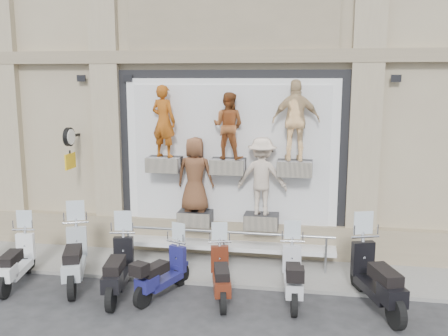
{
  "coord_description": "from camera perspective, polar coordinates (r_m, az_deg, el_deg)",
  "views": [
    {
      "loc": [
        1.89,
        -8.76,
        4.37
      ],
      "look_at": [
        0.02,
        1.9,
        2.4
      ],
      "focal_mm": 40.0,
      "sensor_mm": 36.0,
      "label": 1
    }
  ],
  "objects": [
    {
      "name": "guard_rail",
      "position": [
        11.6,
        -0.02,
        -9.36
      ],
      "size": [
        5.06,
        0.1,
        0.93
      ],
      "primitive_type": null,
      "color": "#9EA0A5",
      "rests_on": "ground"
    },
    {
      "name": "scooter_h",
      "position": [
        10.01,
        17.15,
        -10.63
      ],
      "size": [
        1.28,
        2.23,
        1.74
      ],
      "primitive_type": null,
      "rotation": [
        0.0,
        0.0,
        0.33
      ],
      "color": "black",
      "rests_on": "ground"
    },
    {
      "name": "scooter_b",
      "position": [
        11.56,
        -22.74,
        -8.81
      ],
      "size": [
        0.86,
        1.9,
        1.49
      ],
      "primitive_type": null,
      "rotation": [
        0.0,
        0.0,
        0.18
      ],
      "color": "white",
      "rests_on": "ground"
    },
    {
      "name": "shop_vitrine",
      "position": [
        11.8,
        1.16,
        0.71
      ],
      "size": [
        5.6,
        0.83,
        4.3
      ],
      "color": "black",
      "rests_on": "ground"
    },
    {
      "name": "sidewalk",
      "position": [
        11.84,
        0.06,
        -11.14
      ],
      "size": [
        16.0,
        2.2,
        0.08
      ],
      "primitive_type": "cube",
      "color": "gray",
      "rests_on": "ground"
    },
    {
      "name": "scooter_c",
      "position": [
        11.12,
        -16.78,
        -8.64
      ],
      "size": [
        1.31,
        2.16,
        1.69
      ],
      "primitive_type": null,
      "rotation": [
        0.0,
        0.0,
        0.37
      ],
      "color": "#A2AAB0",
      "rests_on": "ground"
    },
    {
      "name": "clock_sign_bracket",
      "position": [
        12.73,
        -17.23,
        2.77
      ],
      "size": [
        0.1,
        0.8,
        1.02
      ],
      "color": "black",
      "rests_on": "ground"
    },
    {
      "name": "ground",
      "position": [
        9.97,
        -2.08,
        -15.7
      ],
      "size": [
        90.0,
        90.0,
        0.0
      ],
      "primitive_type": "plane",
      "color": "#2A2A2D",
      "rests_on": "ground"
    },
    {
      "name": "scooter_g",
      "position": [
        10.07,
        7.91,
        -10.94
      ],
      "size": [
        0.68,
        1.86,
        1.48
      ],
      "primitive_type": null,
      "rotation": [
        0.0,
        0.0,
        0.08
      ],
      "color": "#B5B6BD",
      "rests_on": "ground"
    },
    {
      "name": "scooter_d",
      "position": [
        10.4,
        -12.06,
        -10.01
      ],
      "size": [
        0.9,
        2.04,
        1.6
      ],
      "primitive_type": null,
      "rotation": [
        0.0,
        0.0,
        0.17
      ],
      "color": "black",
      "rests_on": "ground"
    },
    {
      "name": "scooter_e",
      "position": [
        10.26,
        -7.06,
        -10.74
      ],
      "size": [
        1.08,
        1.78,
        1.4
      ],
      "primitive_type": null,
      "rotation": [
        0.0,
        0.0,
        -0.37
      ],
      "color": "navy",
      "rests_on": "ground"
    },
    {
      "name": "building",
      "position": [
        15.96,
        3.21,
        16.15
      ],
      "size": [
        14.0,
        8.6,
        12.0
      ],
      "primitive_type": null,
      "color": "tan",
      "rests_on": "ground"
    },
    {
      "name": "scooter_f",
      "position": [
        10.05,
        -0.34,
        -11.03
      ],
      "size": [
        0.9,
        1.83,
        1.43
      ],
      "primitive_type": null,
      "rotation": [
        0.0,
        0.0,
        0.23
      ],
      "color": "#511C0D",
      "rests_on": "ground"
    }
  ]
}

